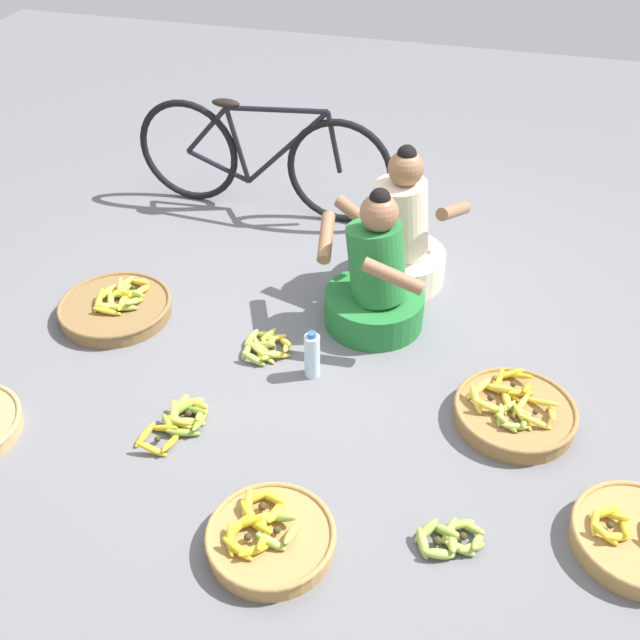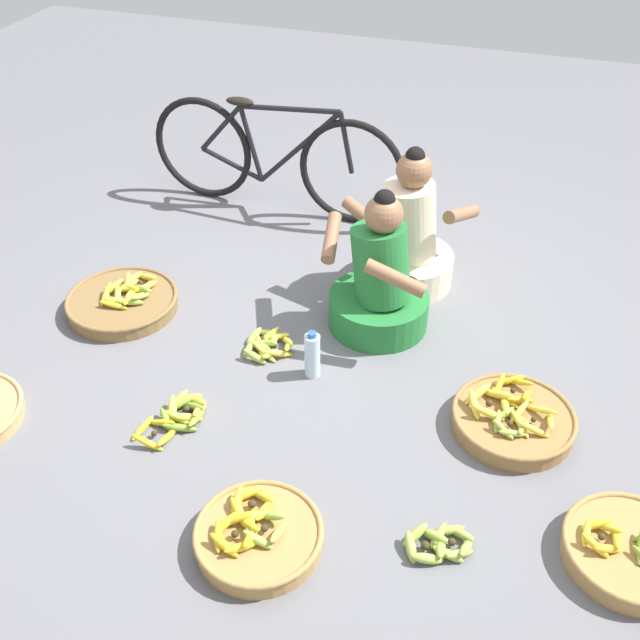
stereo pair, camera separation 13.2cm
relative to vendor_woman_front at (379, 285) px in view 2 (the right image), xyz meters
The scene contains 12 objects.
ground_plane 0.42m from the vendor_woman_front, 117.26° to the right, with size 10.00×10.00×0.00m, color slate.
vendor_woman_front is the anchor object (origin of this frame).
vendor_woman_behind 0.44m from the vendor_woman_front, 83.28° to the left, with size 0.70×0.55×0.82m.
bicycle_leaning 1.38m from the vendor_woman_front, 133.46° to the left, with size 1.70×0.09×0.73m.
banana_basket_near_vendor 1.38m from the vendor_woman_front, 167.25° to the right, with size 0.60×0.60×0.15m.
banana_basket_front_center 0.96m from the vendor_woman_front, 35.61° to the right, with size 0.55×0.55×0.16m.
banana_basket_front_left 1.69m from the vendor_woman_front, 41.21° to the right, with size 0.51×0.51×0.16m.
banana_basket_back_center 1.49m from the vendor_woman_front, 93.14° to the right, with size 0.50×0.50×0.15m.
loose_bananas_back_right 1.42m from the vendor_woman_front, 65.67° to the right, with size 0.29×0.24×0.08m.
loose_bananas_near_bicycle 0.64m from the vendor_woman_front, 141.27° to the right, with size 0.28×0.26×0.09m.
loose_bananas_back_left 1.20m from the vendor_woman_front, 124.54° to the right, with size 0.27×0.37×0.10m.
water_bottle 0.54m from the vendor_woman_front, 111.89° to the right, with size 0.08×0.08×0.26m.
Camera 2 is at (0.85, -2.78, 2.44)m, focal length 42.23 mm.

